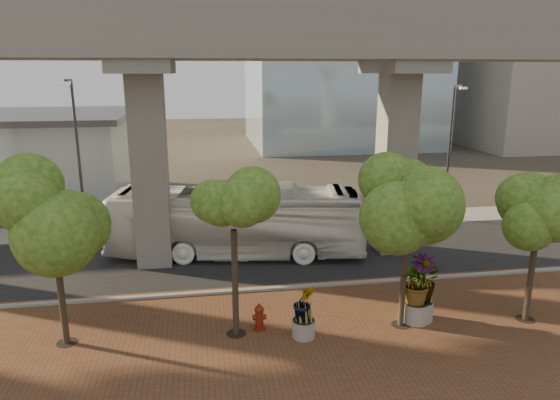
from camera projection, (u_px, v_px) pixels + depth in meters
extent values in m
plane|color=#332D25|center=(284.00, 271.00, 23.36)|extent=(160.00, 160.00, 0.00)
cube|color=brown|center=(326.00, 368.00, 15.71)|extent=(70.00, 13.00, 0.06)
cube|color=black|center=(278.00, 256.00, 25.27)|extent=(90.00, 8.00, 0.04)
cube|color=gray|center=(292.00, 288.00, 21.43)|extent=(70.00, 0.25, 0.16)
cube|color=gray|center=(264.00, 224.00, 30.53)|extent=(90.00, 3.00, 0.06)
cube|color=gray|center=(283.00, 37.00, 21.13)|extent=(72.00, 2.40, 1.80)
cube|color=gray|center=(272.00, 41.00, 24.19)|extent=(72.00, 2.40, 1.80)
cube|color=gray|center=(269.00, 13.00, 24.89)|extent=(72.00, 0.12, 1.00)
cube|color=#A09B90|center=(543.00, 47.00, 60.59)|extent=(18.00, 16.00, 24.00)
imported|color=silver|center=(236.00, 222.00, 24.99)|extent=(13.03, 5.00, 3.54)
cylinder|color=maroon|center=(259.00, 328.00, 18.02)|extent=(0.44, 0.44, 0.10)
cylinder|color=maroon|center=(259.00, 319.00, 17.93)|extent=(0.29, 0.29, 0.71)
sphere|color=maroon|center=(259.00, 310.00, 17.84)|extent=(0.34, 0.34, 0.34)
cylinder|color=maroon|center=(259.00, 306.00, 17.80)|extent=(0.10, 0.10, 0.12)
cylinder|color=maroon|center=(259.00, 317.00, 17.92)|extent=(0.49, 0.20, 0.20)
cylinder|color=gray|center=(415.00, 312.00, 18.50)|extent=(0.98, 0.98, 0.76)
imported|color=#295516|center=(417.00, 282.00, 18.20)|extent=(2.18, 2.18, 1.64)
cylinder|color=#A09B91|center=(420.00, 310.00, 18.64)|extent=(0.96, 0.96, 0.75)
imported|color=#295516|center=(422.00, 279.00, 18.32)|extent=(2.35, 2.35, 1.76)
cylinder|color=#A4A194|center=(304.00, 328.00, 17.43)|extent=(0.81, 0.81, 0.63)
imported|color=#295516|center=(304.00, 303.00, 17.18)|extent=(1.79, 1.79, 1.35)
cylinder|color=#433426|center=(62.00, 300.00, 16.71)|extent=(0.22, 0.22, 3.22)
cylinder|color=black|center=(67.00, 342.00, 17.11)|extent=(0.70, 0.70, 0.01)
cylinder|color=#433426|center=(235.00, 283.00, 17.22)|extent=(0.22, 0.22, 3.87)
cylinder|color=black|center=(236.00, 333.00, 17.70)|extent=(0.70, 0.70, 0.01)
cylinder|color=#433426|center=(403.00, 280.00, 17.88)|extent=(0.22, 0.22, 3.55)
cylinder|color=black|center=(400.00, 325.00, 18.32)|extent=(0.70, 0.70, 0.01)
cylinder|color=#433426|center=(530.00, 282.00, 18.35)|extent=(0.22, 0.22, 3.02)
cylinder|color=black|center=(525.00, 319.00, 18.73)|extent=(0.70, 0.70, 0.01)
cylinder|color=#333338|center=(79.00, 162.00, 27.04)|extent=(0.15, 0.15, 8.60)
cube|color=#333338|center=(68.00, 81.00, 25.45)|extent=(0.16, 1.07, 0.16)
cube|color=silver|center=(66.00, 83.00, 24.96)|extent=(0.43, 0.21, 0.13)
cylinder|color=#28282C|center=(449.00, 155.00, 30.55)|extent=(0.14, 0.14, 8.24)
cube|color=#28282C|center=(459.00, 86.00, 29.03)|extent=(0.15, 1.03, 0.15)
cube|color=silver|center=(463.00, 88.00, 28.56)|extent=(0.41, 0.21, 0.12)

